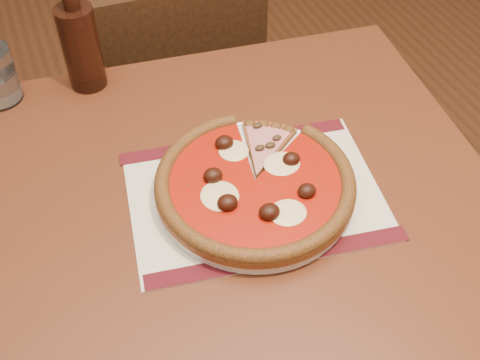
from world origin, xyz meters
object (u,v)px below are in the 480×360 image
at_px(plate, 255,190).
at_px(pizza, 255,182).
at_px(chair_far, 175,98).
at_px(bottle, 80,43).
at_px(table, 244,242).

bearing_deg(plate, pizza, -119.99).
bearing_deg(chair_far, bottle, 48.32).
distance_m(chair_far, bottle, 0.48).
relative_size(chair_far, bottle, 3.68).
relative_size(chair_far, plate, 2.79).
bearing_deg(pizza, table, -158.45).
relative_size(chair_far, pizza, 2.72).
xyz_separation_m(plate, bottle, (-0.18, 0.37, 0.08)).
xyz_separation_m(chair_far, bottle, (-0.22, -0.23, 0.36)).
xyz_separation_m(table, pizza, (0.02, 0.01, 0.13)).
bearing_deg(chair_far, pizza, 87.89).
relative_size(plate, pizza, 0.98).
bearing_deg(bottle, pizza, -64.39).
distance_m(table, bottle, 0.45).
height_order(plate, pizza, pizza).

